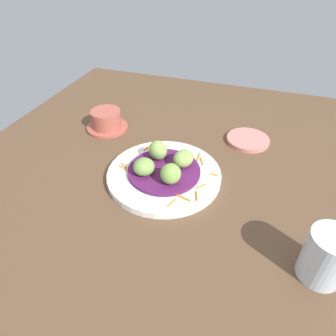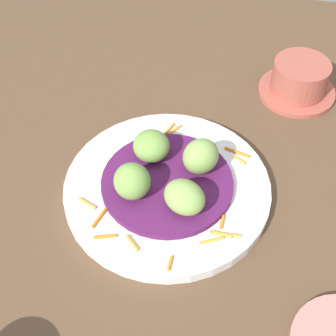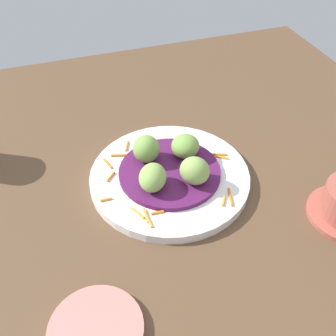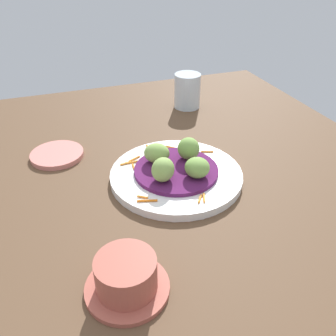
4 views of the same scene
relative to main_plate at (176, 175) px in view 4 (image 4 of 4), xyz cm
name	(u,v)px [view 4 (image 4 of 4)]	position (x,y,z in cm)	size (l,w,h in cm)	color
table_surface	(148,181)	(5.46, -2.35, -1.80)	(110.00, 110.00, 2.00)	brown
main_plate	(176,175)	(0.00, 0.00, 0.00)	(26.94, 26.94, 1.61)	white
cabbage_bed	(176,170)	(0.00, 0.00, 1.22)	(17.10, 17.10, 0.82)	#51194C
carrot_garnish	(164,166)	(1.84, -2.57, 1.00)	(20.75, 23.56, 0.40)	orange
guac_scoop_left	(163,170)	(3.81, 2.86, 3.99)	(4.86, 4.31, 4.72)	#84A851
guac_scoop_center	(197,168)	(-2.86, 3.81, 3.58)	(4.89, 4.83, 3.91)	#759E47
guac_scoop_right	(189,149)	(-3.81, -2.86, 4.01)	(4.62, 4.51, 4.76)	#759E47
guac_scoop_back	(157,153)	(2.86, -3.81, 3.70)	(4.32, 5.28, 4.15)	#84A851
side_plate_small	(57,155)	(22.26, -17.08, -0.25)	(11.75, 11.75, 1.11)	tan
terracotta_bowl	(126,277)	(16.24, 23.53, 1.79)	(12.05, 12.05, 5.76)	#A85142
water_glass	(187,91)	(-15.99, -33.42, 4.03)	(7.39, 7.39, 9.68)	silver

